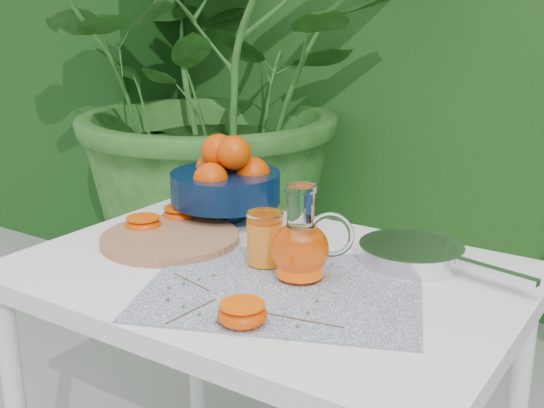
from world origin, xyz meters
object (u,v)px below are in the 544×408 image
Objects in this scene: cutting_board at (170,239)px; juice_pitcher at (301,247)px; fruit_bowl at (227,180)px; saute_pan at (412,253)px; white_table at (267,305)px.

cutting_board is 1.65× the size of juice_pitcher.
fruit_bowl is 0.74× the size of saute_pan.
fruit_bowl reaches higher than cutting_board.
white_table is at bearing 171.49° from juice_pitcher.
juice_pitcher is (0.09, -0.01, 0.15)m from white_table.
white_table is 3.45× the size of fruit_bowl.
cutting_board is 0.79× the size of saute_pan.
white_table is 2.56× the size of saute_pan.
cutting_board reaches higher than white_table.
fruit_bowl reaches higher than saute_pan.
saute_pan reaches higher than cutting_board.
saute_pan is (0.50, 0.18, 0.01)m from cutting_board.
fruit_bowl is 0.51m from saute_pan.
saute_pan is (0.15, 0.20, -0.05)m from juice_pitcher.
cutting_board is (-0.26, 0.01, 0.09)m from white_table.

